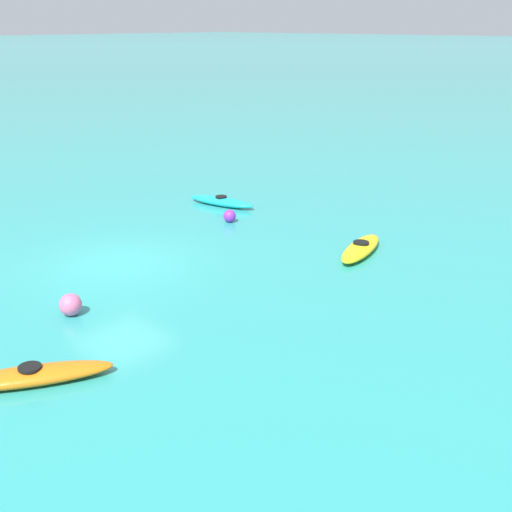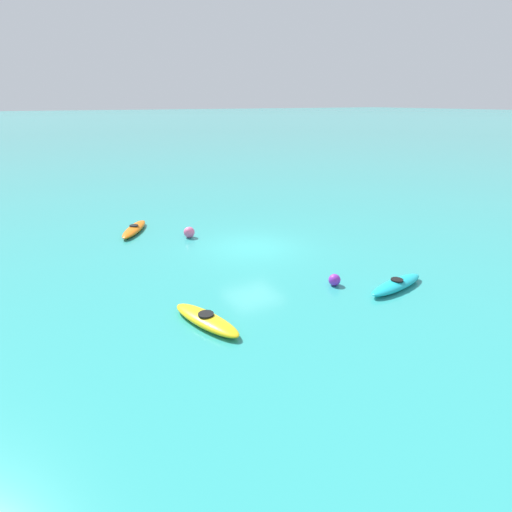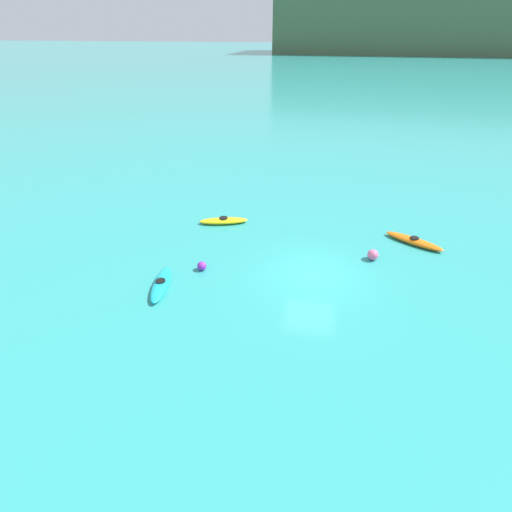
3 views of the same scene
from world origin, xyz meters
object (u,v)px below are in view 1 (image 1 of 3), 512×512
Objects in this scene: buoy_purple at (230,216)px; buoy_pink at (70,305)px; kayak_yellow at (361,248)px; kayak_orange at (31,376)px; kayak_cyan at (221,201)px.

buoy_purple is 8.29m from buoy_pink.
kayak_yellow is 5.37× the size of buoy_pink.
buoy_purple is at bearing -86.12° from kayak_yellow.
kayak_orange and kayak_cyan have the same top height.
buoy_purple is 0.81× the size of buoy_pink.
kayak_cyan is at bearing -150.76° from kayak_orange.
kayak_orange is 6.93× the size of buoy_purple.
buoy_purple is (0.35, -5.14, 0.05)m from kayak_yellow.
kayak_yellow is at bearing 162.48° from buoy_pink.
kayak_orange is 5.60× the size of buoy_pink.
kayak_yellow is 10.47m from kayak_orange.
buoy_pink is at bearing -136.46° from kayak_orange.
buoy_purple is at bearing -162.13° from buoy_pink.
kayak_cyan is at bearing -97.89° from kayak_yellow.
buoy_pink is at bearing -17.52° from kayak_yellow.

